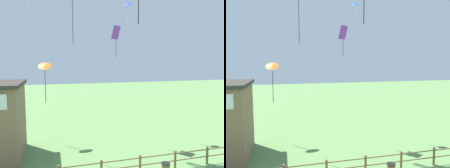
{
  "view_description": "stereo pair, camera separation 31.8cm",
  "coord_description": "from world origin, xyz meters",
  "views": [
    {
      "loc": [
        -3.71,
        -4.4,
        6.66
      ],
      "look_at": [
        0.0,
        9.03,
        5.19
      ],
      "focal_mm": 35.0,
      "sensor_mm": 36.0,
      "label": 1
    },
    {
      "loc": [
        -3.4,
        -4.48,
        6.66
      ],
      "look_at": [
        0.0,
        9.03,
        5.19
      ],
      "focal_mm": 35.0,
      "sensor_mm": 36.0,
      "label": 2
    }
  ],
  "objects": [
    {
      "name": "kite_orange_delta",
      "position": [
        -4.25,
        14.08,
        6.15
      ],
      "size": [
        1.12,
        1.0,
        3.39
      ],
      "color": "orange"
    },
    {
      "name": "wooden_fence",
      "position": [
        -0.0,
        7.03,
        0.66
      ],
      "size": [
        16.51,
        0.14,
        1.15
      ],
      "color": "brown",
      "rests_on": "ground_plane"
    },
    {
      "name": "kite_pink_diamond",
      "position": [
        -2.35,
        9.81,
        10.06
      ],
      "size": [
        0.59,
        0.63,
        3.4
      ],
      "color": "pink"
    },
    {
      "name": "kite_blue_delta",
      "position": [
        3.1,
        14.89,
        11.66
      ],
      "size": [
        0.92,
        0.89,
        1.91
      ],
      "color": "blue"
    },
    {
      "name": "kite_purple_streamer",
      "position": [
        1.43,
        13.01,
        8.76
      ],
      "size": [
        0.86,
        0.7,
        2.53
      ],
      "color": "purple"
    }
  ]
}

